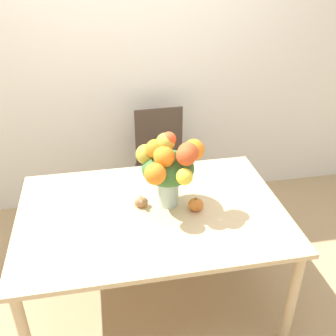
# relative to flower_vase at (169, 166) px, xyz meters

# --- Properties ---
(ground_plane) EXTENTS (12.00, 12.00, 0.00)m
(ground_plane) POSITION_rel_flower_vase_xyz_m (-0.11, -0.03, -1.00)
(ground_plane) COLOR tan
(wall_back) EXTENTS (8.00, 0.06, 2.70)m
(wall_back) POSITION_rel_flower_vase_xyz_m (-0.11, 1.25, 0.35)
(wall_back) COLOR white
(wall_back) RESTS_ON ground_plane
(dining_table) EXTENTS (1.59, 1.08, 0.73)m
(dining_table) POSITION_rel_flower_vase_xyz_m (-0.11, -0.03, -0.35)
(dining_table) COLOR #D1B284
(dining_table) RESTS_ON ground_plane
(flower_vase) EXTENTS (0.38, 0.37, 0.48)m
(flower_vase) POSITION_rel_flower_vase_xyz_m (0.00, 0.00, 0.00)
(flower_vase) COLOR #B2CCBC
(flower_vase) RESTS_ON dining_table
(pumpkin) EXTENTS (0.09, 0.09, 0.08)m
(pumpkin) POSITION_rel_flower_vase_xyz_m (0.15, -0.07, -0.24)
(pumpkin) COLOR orange
(pumpkin) RESTS_ON dining_table
(turkey_figurine) EXTENTS (0.08, 0.11, 0.07)m
(turkey_figurine) POSITION_rel_flower_vase_xyz_m (-0.17, 0.03, -0.24)
(turkey_figurine) COLOR #936642
(turkey_figurine) RESTS_ON dining_table
(dining_chair_near_window) EXTENTS (0.43, 0.43, 0.96)m
(dining_chair_near_window) POSITION_rel_flower_vase_xyz_m (0.11, 0.87, -0.51)
(dining_chair_near_window) COLOR #47382D
(dining_chair_near_window) RESTS_ON ground_plane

